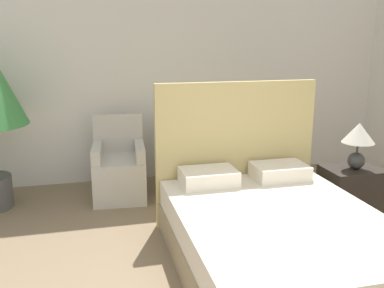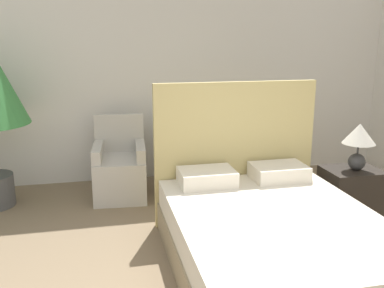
{
  "view_description": "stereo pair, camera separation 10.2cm",
  "coord_description": "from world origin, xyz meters",
  "px_view_note": "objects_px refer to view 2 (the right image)",
  "views": [
    {
      "loc": [
        -1.14,
        -1.54,
        1.8
      ],
      "look_at": [
        -0.08,
        2.73,
        0.69
      ],
      "focal_mm": 40.0,
      "sensor_mm": 36.0,
      "label": 1
    },
    {
      "loc": [
        -1.04,
        -1.56,
        1.8
      ],
      "look_at": [
        -0.08,
        2.73,
        0.69
      ],
      "focal_mm": 40.0,
      "sensor_mm": 36.0,
      "label": 2
    }
  ],
  "objects_px": {
    "armchair_near_window_left": "(120,172)",
    "table_lamp": "(359,139)",
    "nightstand": "(351,194)",
    "bed": "(271,233)",
    "armchair_near_window_right": "(191,167)"
  },
  "relations": [
    {
      "from": "armchair_near_window_right",
      "to": "bed",
      "type": "bearing_deg",
      "value": -85.72
    },
    {
      "from": "armchair_near_window_left",
      "to": "table_lamp",
      "type": "bearing_deg",
      "value": -23.07
    },
    {
      "from": "armchair_near_window_left",
      "to": "table_lamp",
      "type": "distance_m",
      "value": 2.59
    },
    {
      "from": "bed",
      "to": "armchair_near_window_left",
      "type": "bearing_deg",
      "value": 120.3
    },
    {
      "from": "bed",
      "to": "nightstand",
      "type": "distance_m",
      "value": 1.35
    },
    {
      "from": "bed",
      "to": "armchair_near_window_right",
      "type": "height_order",
      "value": "bed"
    },
    {
      "from": "armchair_near_window_right",
      "to": "nightstand",
      "type": "xyz_separation_m",
      "value": [
        1.4,
        -1.14,
        -0.03
      ]
    },
    {
      "from": "armchair_near_window_left",
      "to": "table_lamp",
      "type": "xyz_separation_m",
      "value": [
        2.25,
        -1.16,
        0.54
      ]
    },
    {
      "from": "nightstand",
      "to": "table_lamp",
      "type": "xyz_separation_m",
      "value": [
        0.01,
        -0.02,
        0.57
      ]
    },
    {
      "from": "bed",
      "to": "nightstand",
      "type": "height_order",
      "value": "bed"
    },
    {
      "from": "bed",
      "to": "armchair_near_window_left",
      "type": "distance_m",
      "value": 2.14
    },
    {
      "from": "armchair_near_window_right",
      "to": "table_lamp",
      "type": "bearing_deg",
      "value": -42.79
    },
    {
      "from": "armchair_near_window_left",
      "to": "table_lamp",
      "type": "relative_size",
      "value": 1.96
    },
    {
      "from": "armchair_near_window_right",
      "to": "nightstand",
      "type": "height_order",
      "value": "armchair_near_window_right"
    },
    {
      "from": "bed",
      "to": "table_lamp",
      "type": "distance_m",
      "value": 1.46
    }
  ]
}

